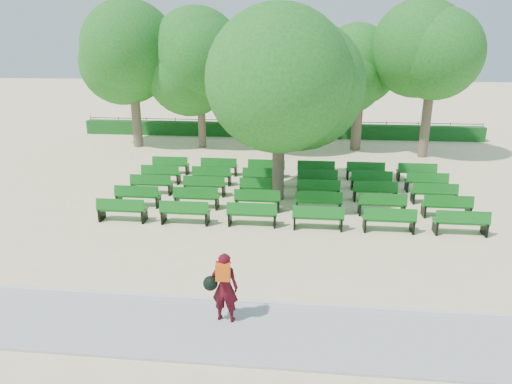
% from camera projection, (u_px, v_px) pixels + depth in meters
% --- Properties ---
extents(ground, '(120.00, 120.00, 0.00)m').
position_uv_depth(ground, '(256.00, 212.00, 16.89)').
color(ground, beige).
extents(paving, '(30.00, 2.20, 0.06)m').
position_uv_depth(paving, '(220.00, 331.00, 9.89)').
color(paving, '#ABABA7').
rests_on(paving, ground).
extents(curb, '(30.00, 0.12, 0.10)m').
position_uv_depth(curb, '(228.00, 301.00, 10.97)').
color(curb, silver).
rests_on(curb, ground).
extents(hedge, '(26.00, 0.70, 0.90)m').
position_uv_depth(hedge, '(278.00, 130.00, 29.97)').
color(hedge, '#15511A').
rests_on(hedge, ground).
extents(fence, '(26.00, 0.10, 1.02)m').
position_uv_depth(fence, '(278.00, 136.00, 30.48)').
color(fence, black).
rests_on(fence, ground).
extents(tree_line, '(21.80, 6.80, 7.04)m').
position_uv_depth(tree_line, '(274.00, 151.00, 26.33)').
color(tree_line, '#206B1E').
rests_on(tree_line, ground).
extents(bench_array, '(1.73, 0.63, 1.07)m').
position_uv_depth(bench_array, '(288.00, 196.00, 18.33)').
color(bench_array, '#116618').
rests_on(bench_array, ground).
extents(tree_among, '(5.13, 5.13, 6.97)m').
position_uv_depth(tree_among, '(280.00, 80.00, 16.80)').
color(tree_among, brown).
rests_on(tree_among, ground).
extents(person, '(0.79, 0.49, 1.64)m').
position_uv_depth(person, '(224.00, 286.00, 9.96)').
color(person, '#420911').
rests_on(person, ground).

